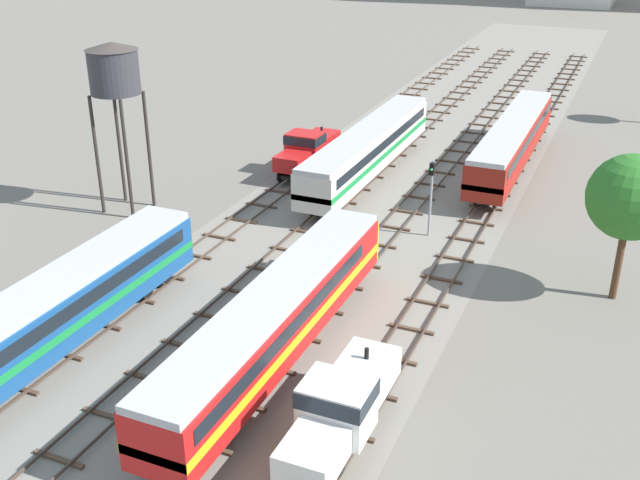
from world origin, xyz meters
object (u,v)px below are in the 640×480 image
shunter_loco_far_left_midfar (307,148)px  passenger_coach_centre_farther (513,139)px  water_tower (114,72)px  diesel_railcar_centre_left_mid (276,317)px  shunter_loco_centre_near (341,406)px  passenger_coach_left_far (368,147)px  signal_post_nearest (431,189)px  passenger_coach_far_left_nearest (35,322)px

shunter_loco_far_left_midfar → passenger_coach_centre_farther: 16.46m
water_tower → diesel_railcar_centre_left_mid: bearing=-35.9°
shunter_loco_centre_near → passenger_coach_left_far: passenger_coach_left_far is taller
diesel_railcar_centre_left_mid → signal_post_nearest: bearing=81.8°
passenger_coach_left_far → shunter_loco_far_left_midfar: bearing=-173.6°
signal_post_nearest → passenger_coach_left_far: bearing=130.3°
diesel_railcar_centre_left_mid → passenger_coach_centre_farther: size_ratio=0.93×
passenger_coach_far_left_nearest → water_tower: size_ratio=1.88×
passenger_coach_far_left_nearest → shunter_loco_far_left_midfar: size_ratio=2.60×
signal_post_nearest → shunter_loco_far_left_midfar: bearing=146.5°
passenger_coach_left_far → signal_post_nearest: signal_post_nearest is taller
passenger_coach_far_left_nearest → diesel_railcar_centre_left_mid: 11.06m
diesel_railcar_centre_left_mid → water_tower: water_tower is taller
passenger_coach_far_left_nearest → signal_post_nearest: size_ratio=4.25×
shunter_loco_far_left_midfar → water_tower: 16.75m
passenger_coach_far_left_nearest → shunter_loco_centre_near: 14.94m
shunter_loco_far_left_midfar → passenger_coach_left_far: (4.97, 0.56, 0.60)m
shunter_loco_centre_near → passenger_coach_centre_farther: (0.00, 36.73, 0.60)m
passenger_coach_centre_farther → water_tower: (-23.40, -19.10, 7.16)m
passenger_coach_far_left_nearest → passenger_coach_centre_farther: (14.92, 37.26, 0.00)m
shunter_loco_centre_near → water_tower: 30.30m
passenger_coach_centre_farther → passenger_coach_far_left_nearest: bearing=-111.8°
shunter_loco_centre_near → passenger_coach_far_left_nearest: bearing=-177.9°
shunter_loco_centre_near → diesel_railcar_centre_left_mid: (-4.97, 4.30, 0.59)m
shunter_loco_far_left_midfar → passenger_coach_left_far: bearing=6.4°
water_tower → signal_post_nearest: 22.24m
diesel_railcar_centre_left_mid → passenger_coach_left_far: size_ratio=0.93×
passenger_coach_centre_farther → water_tower: size_ratio=1.88×
shunter_loco_far_left_midfar → diesel_railcar_centre_left_mid: bearing=-68.7°
shunter_loco_centre_near → passenger_coach_centre_farther: bearing=90.0°
passenger_coach_far_left_nearest → signal_post_nearest: 25.37m
diesel_railcar_centre_left_mid → shunter_loco_far_left_midfar: 27.38m
passenger_coach_centre_farther → diesel_railcar_centre_left_mid: bearing=-98.7°
shunter_loco_centre_near → passenger_coach_left_far: bearing=108.1°
passenger_coach_far_left_nearest → shunter_loco_far_left_midfar: passenger_coach_far_left_nearest is taller
passenger_coach_centre_farther → shunter_loco_far_left_midfar: bearing=-155.1°
shunter_loco_centre_near → passenger_coach_left_far: size_ratio=0.38×
passenger_coach_left_far → diesel_railcar_centre_left_mid: bearing=-79.2°
diesel_railcar_centre_left_mid → water_tower: 23.85m
diesel_railcar_centre_left_mid → shunter_loco_far_left_midfar: (-9.95, 25.51, -0.59)m
shunter_loco_centre_near → signal_post_nearest: size_ratio=1.63×
passenger_coach_centre_farther → water_tower: water_tower is taller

